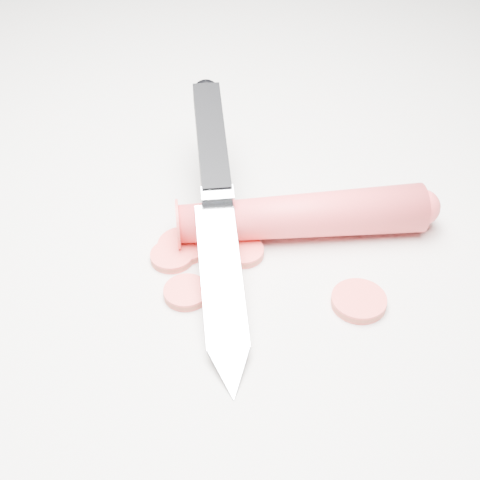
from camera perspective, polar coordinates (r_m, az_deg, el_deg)
The scene contains 8 objects.
ground at distance 0.52m, azimuth -0.14°, elevation 0.14°, with size 2.40×2.40×0.00m, color silver.
carrot at distance 0.51m, azimuth 5.29°, elevation 2.08°, with size 0.03×0.03×0.19m, color #E7353C.
carrot_slice_0 at distance 0.47m, azimuth 10.10°, elevation -5.15°, with size 0.04×0.04×0.01m, color #EB3F3A.
carrot_slice_1 at distance 0.51m, azimuth -4.86°, elevation -0.49°, with size 0.04×0.04×0.01m, color #EB3F3A.
carrot_slice_2 at distance 0.47m, azimuth -4.61°, elevation -4.48°, with size 0.03×0.03×0.01m, color #EB3F3A.
carrot_slice_3 at distance 0.50m, azimuth -5.82°, elevation -1.40°, with size 0.03×0.03×0.01m, color #EB3F3A.
carrot_slice_4 at distance 0.50m, azimuth 0.28°, elevation -1.01°, with size 0.03×0.03×0.01m, color #EB3F3A.
kitchen_knife at distance 0.48m, azimuth -1.78°, elevation 2.45°, with size 0.21×0.21×0.08m, color silver, non-canonical shape.
Camera 1 is at (0.24, -0.30, 0.34)m, focal length 50.00 mm.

